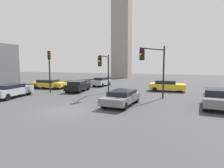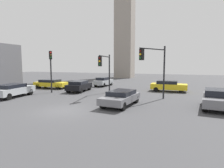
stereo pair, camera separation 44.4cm
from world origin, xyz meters
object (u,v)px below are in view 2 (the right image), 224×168
at_px(car_2, 13,90).
at_px(car_3, 51,83).
at_px(car_1, 168,86).
at_px(traffic_light_1, 154,62).
at_px(car_4, 121,97).
at_px(car_5, 103,81).
at_px(car_0, 79,86).
at_px(traffic_light_2, 105,66).
at_px(car_6, 217,99).
at_px(traffic_light_0, 51,64).

bearing_deg(car_2, car_3, 0.60).
bearing_deg(car_1, traffic_light_1, -97.90).
relative_size(traffic_light_1, car_4, 1.11).
distance_m(car_1, car_5, 10.23).
bearing_deg(car_0, car_3, 70.75).
xyz_separation_m(traffic_light_2, car_4, (3.18, -4.19, -2.62)).
bearing_deg(car_3, car_5, 36.91).
height_order(traffic_light_1, car_1, traffic_light_1).
height_order(traffic_light_1, traffic_light_2, traffic_light_1).
relative_size(car_3, car_6, 1.04).
relative_size(car_2, car_4, 1.05).
xyz_separation_m(traffic_light_1, car_6, (5.17, -1.38, -2.88)).
xyz_separation_m(traffic_light_1, car_1, (0.93, 6.92, -2.95)).
xyz_separation_m(car_1, car_6, (4.24, -8.30, 0.07)).
bearing_deg(traffic_light_0, traffic_light_2, 47.49).
height_order(car_2, car_3, car_2).
height_order(traffic_light_0, traffic_light_1, traffic_light_1).
relative_size(traffic_light_2, car_4, 0.98).
height_order(car_3, car_4, car_3).
bearing_deg(car_6, traffic_light_1, -98.72).
bearing_deg(car_5, traffic_light_1, -131.94).
bearing_deg(car_4, car_1, 167.40).
distance_m(traffic_light_0, car_5, 9.42).
relative_size(traffic_light_1, car_6, 1.13).
relative_size(traffic_light_1, car_1, 1.19).
height_order(traffic_light_2, car_2, traffic_light_2).
bearing_deg(car_6, traffic_light_0, -91.08).
xyz_separation_m(traffic_light_2, car_3, (-9.59, 2.96, -2.62)).
relative_size(traffic_light_1, traffic_light_2, 1.14).
bearing_deg(traffic_light_1, car_4, -8.35).
height_order(traffic_light_0, car_3, traffic_light_0).
height_order(car_1, car_5, car_5).
height_order(car_0, car_6, car_6).
xyz_separation_m(traffic_light_2, car_6, (10.61, -2.64, -2.51)).
distance_m(traffic_light_0, traffic_light_2, 6.89).
bearing_deg(car_1, car_4, -108.18).
bearing_deg(car_1, car_5, 166.55).
xyz_separation_m(car_5, car_6, (14.21, -10.63, 0.05)).
bearing_deg(car_6, car_5, -120.57).
bearing_deg(traffic_light_0, car_5, 112.83).
height_order(car_0, car_4, car_0).
xyz_separation_m(traffic_light_0, car_1, (13.24, 6.06, -2.78)).
relative_size(traffic_light_2, car_6, 1.00).
height_order(car_4, car_5, car_5).
height_order(car_5, car_6, car_6).
bearing_deg(car_0, car_6, -111.94).
xyz_separation_m(car_4, car_5, (-6.78, 12.18, 0.06)).
bearing_deg(car_0, traffic_light_0, 122.49).
bearing_deg(traffic_light_0, traffic_light_1, 40.20).
relative_size(traffic_light_2, car_1, 1.04).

